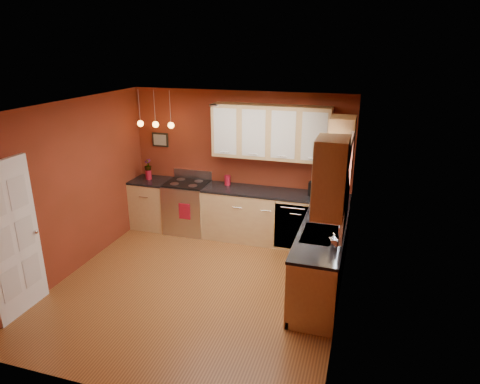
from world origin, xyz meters
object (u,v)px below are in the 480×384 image
(coffee_maker, at_px, (313,189))
(soap_pump, at_px, (333,241))
(gas_range, at_px, (188,207))
(red_canister, at_px, (228,180))
(sink, at_px, (321,236))

(coffee_maker, relative_size, soap_pump, 1.15)
(gas_range, xyz_separation_m, coffee_maker, (2.30, 0.01, 0.57))
(gas_range, distance_m, soap_pump, 3.43)
(gas_range, relative_size, coffee_maker, 4.76)
(gas_range, relative_size, red_canister, 6.35)
(sink, bearing_deg, gas_range, 150.22)
(soap_pump, bearing_deg, sink, 115.77)
(gas_range, height_order, sink, sink)
(red_canister, distance_m, soap_pump, 2.88)
(gas_range, height_order, red_canister, red_canister)
(coffee_maker, height_order, soap_pump, coffee_maker)
(sink, distance_m, coffee_maker, 1.55)
(soap_pump, bearing_deg, coffee_maker, 104.91)
(coffee_maker, xyz_separation_m, soap_pump, (0.51, -1.90, -0.01))
(coffee_maker, bearing_deg, gas_range, -176.11)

